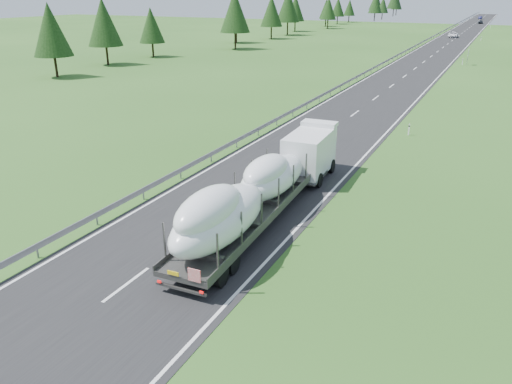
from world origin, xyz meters
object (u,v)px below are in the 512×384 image
at_px(boat_truck, 261,186).
at_px(distant_car_dark, 481,22).
at_px(distant_car_blue, 480,18).
at_px(distant_van, 453,35).
at_px(highway_sign, 468,54).

xyz_separation_m(boat_truck, distant_car_dark, (-0.53, 197.17, -1.35)).
xyz_separation_m(distant_car_dark, distant_car_blue, (-2.18, 35.69, -0.06)).
bearing_deg(distant_car_blue, boat_truck, -84.89).
bearing_deg(distant_van, distant_car_dark, 84.29).
bearing_deg(highway_sign, distant_car_blue, 92.67).
distance_m(highway_sign, boat_truck, 71.69).
distance_m(boat_truck, distant_car_blue, 232.88).
xyz_separation_m(boat_truck, distant_car_blue, (-2.71, 232.86, -1.40)).
distance_m(highway_sign, distant_car_dark, 125.75).
height_order(highway_sign, distant_car_dark, highway_sign).
distance_m(boat_truck, distant_car_dark, 197.17).
bearing_deg(distant_van, distant_car_blue, 86.29).
height_order(boat_truck, distant_van, boat_truck).
relative_size(highway_sign, distant_car_blue, 0.68).
bearing_deg(distant_car_dark, distant_van, -94.40).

